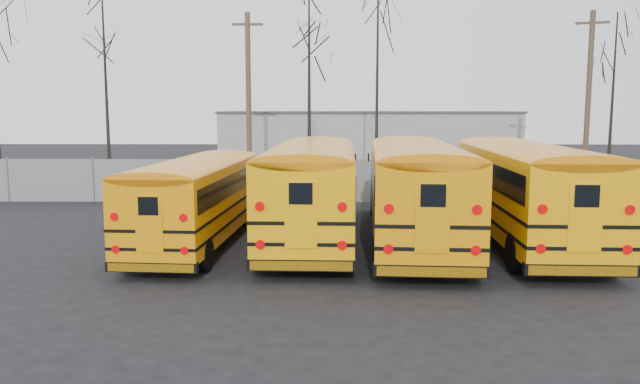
{
  "coord_description": "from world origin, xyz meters",
  "views": [
    {
      "loc": [
        -1.13,
        -16.68,
        4.3
      ],
      "look_at": [
        -1.35,
        3.56,
        1.6
      ],
      "focal_mm": 35.0,
      "sensor_mm": 36.0,
      "label": 1
    }
  ],
  "objects_px": {
    "bus_c": "(415,184)",
    "utility_pole_left": "(249,98)",
    "bus_a": "(199,194)",
    "bus_b": "(313,183)",
    "utility_pole_right": "(588,99)",
    "bus_d": "(525,184)"
  },
  "relations": [
    {
      "from": "bus_c",
      "to": "utility_pole_left",
      "type": "distance_m",
      "value": 16.97
    },
    {
      "from": "bus_a",
      "to": "bus_b",
      "type": "relative_size",
      "value": 0.87
    },
    {
      "from": "bus_c",
      "to": "utility_pole_right",
      "type": "relative_size",
      "value": 1.28
    },
    {
      "from": "bus_c",
      "to": "bus_d",
      "type": "distance_m",
      "value": 3.49
    },
    {
      "from": "bus_d",
      "to": "utility_pole_left",
      "type": "xyz_separation_m",
      "value": [
        -10.63,
        15.02,
        2.96
      ]
    },
    {
      "from": "bus_a",
      "to": "bus_b",
      "type": "height_order",
      "value": "bus_b"
    },
    {
      "from": "bus_b",
      "to": "bus_d",
      "type": "distance_m",
      "value": 6.77
    },
    {
      "from": "utility_pole_left",
      "to": "utility_pole_right",
      "type": "relative_size",
      "value": 1.02
    },
    {
      "from": "bus_c",
      "to": "utility_pole_left",
      "type": "relative_size",
      "value": 1.27
    },
    {
      "from": "bus_b",
      "to": "bus_c",
      "type": "bearing_deg",
      "value": -6.58
    },
    {
      "from": "bus_c",
      "to": "bus_a",
      "type": "bearing_deg",
      "value": -174.47
    },
    {
      "from": "utility_pole_right",
      "to": "utility_pole_left",
      "type": "bearing_deg",
      "value": -165.11
    },
    {
      "from": "bus_a",
      "to": "utility_pole_left",
      "type": "bearing_deg",
      "value": 95.02
    },
    {
      "from": "bus_b",
      "to": "bus_c",
      "type": "distance_m",
      "value": 3.31
    },
    {
      "from": "bus_d",
      "to": "utility_pole_left",
      "type": "height_order",
      "value": "utility_pole_left"
    },
    {
      "from": "bus_b",
      "to": "utility_pole_right",
      "type": "height_order",
      "value": "utility_pole_right"
    },
    {
      "from": "bus_a",
      "to": "bus_d",
      "type": "bearing_deg",
      "value": 5.73
    },
    {
      "from": "bus_d",
      "to": "utility_pole_right",
      "type": "xyz_separation_m",
      "value": [
        7.47,
        13.58,
        2.88
      ]
    },
    {
      "from": "utility_pole_left",
      "to": "utility_pole_right",
      "type": "bearing_deg",
      "value": -3.89
    },
    {
      "from": "bus_a",
      "to": "utility_pole_right",
      "type": "distance_m",
      "value": 22.82
    },
    {
      "from": "bus_b",
      "to": "bus_d",
      "type": "bearing_deg",
      "value": -1.47
    },
    {
      "from": "bus_b",
      "to": "bus_d",
      "type": "xyz_separation_m",
      "value": [
        6.76,
        -0.39,
        0.01
      ]
    }
  ]
}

